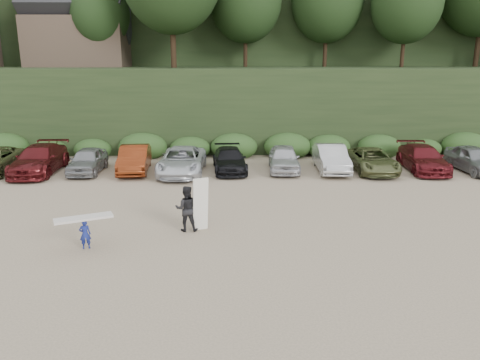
{
  "coord_description": "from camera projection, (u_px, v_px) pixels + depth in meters",
  "views": [
    {
      "loc": [
        0.58,
        -17.76,
        6.73
      ],
      "look_at": [
        1.06,
        3.0,
        1.3
      ],
      "focal_mm": 35.0,
      "sensor_mm": 36.0,
      "label": 1
    }
  ],
  "objects": [
    {
      "name": "parked_cars",
      "position": [
        204.0,
        160.0,
        28.3
      ],
      "size": [
        39.41,
        6.09,
        1.65
      ],
      "color": "#B4B4B9",
      "rests_on": "ground"
    },
    {
      "name": "ground",
      "position": [
        216.0,
        230.0,
        18.87
      ],
      "size": [
        120.0,
        120.0,
        0.0
      ],
      "primitive_type": "plane",
      "color": "tan",
      "rests_on": "ground"
    },
    {
      "name": "adult_surfer",
      "position": [
        188.0,
        208.0,
        18.59
      ],
      "size": [
        1.36,
        0.72,
        2.19
      ],
      "color": "black",
      "rests_on": "ground"
    },
    {
      "name": "child_surfer",
      "position": [
        84.0,
        227.0,
        16.84
      ],
      "size": [
        2.08,
        1.33,
        1.21
      ],
      "color": "navy",
      "rests_on": "ground"
    },
    {
      "name": "hillside_backdrop",
      "position": [
        221.0,
        15.0,
        50.77
      ],
      "size": [
        90.0,
        41.5,
        28.0
      ],
      "color": "black",
      "rests_on": "ground"
    }
  ]
}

